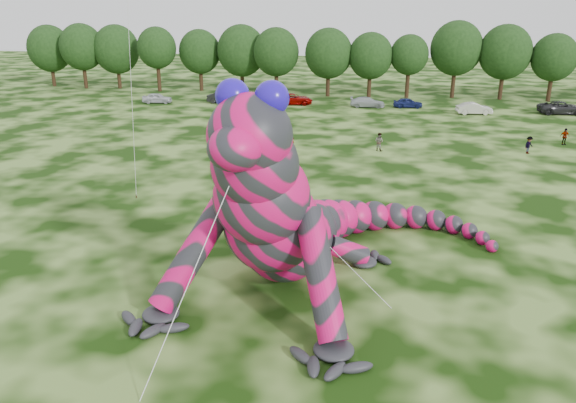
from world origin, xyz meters
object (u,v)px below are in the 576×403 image
(tree_2, at_px, (117,57))
(tree_3, at_px, (158,59))
(tree_8, at_px, (370,65))
(car_6, at_px, (562,108))
(tree_7, at_px, (328,62))
(spectator_0, at_px, (293,147))
(inflatable_gecko, at_px, (295,174))
(car_2, at_px, (293,99))
(tree_6, at_px, (276,61))
(car_1, at_px, (224,98))
(tree_10, at_px, (455,60))
(car_3, at_px, (367,102))
(tree_5, at_px, (242,59))
(car_0, at_px, (157,98))
(car_5, at_px, (474,109))
(spectator_2, at_px, (529,145))
(car_4, at_px, (408,103))
(tree_12, at_px, (553,68))
(spectator_1, at_px, (379,142))
(tree_11, at_px, (504,62))
(tree_0, at_px, (50,56))
(tree_9, at_px, (409,66))
(spectator_3, at_px, (565,137))
(tree_1, at_px, (83,56))
(spectator_4, at_px, (223,118))
(tree_4, at_px, (200,60))

(tree_2, bearing_deg, tree_3, -13.07)
(tree_8, height_order, car_6, tree_8)
(tree_7, distance_m, spectator_0, 33.81)
(inflatable_gecko, relative_size, car_2, 3.96)
(tree_6, xyz_separation_m, car_1, (-5.43, -8.31, -4.00))
(tree_10, bearing_deg, inflatable_gecko, -102.73)
(car_3, distance_m, spectator_0, 26.13)
(tree_3, bearing_deg, tree_5, 6.20)
(tree_10, xyz_separation_m, car_2, (-21.17, -9.51, -4.54))
(car_0, bearing_deg, car_2, -92.73)
(tree_8, bearing_deg, car_1, -155.36)
(car_5, relative_size, spectator_2, 2.70)
(tree_3, relative_size, car_4, 2.56)
(tree_12, bearing_deg, car_2, -165.61)
(spectator_0, bearing_deg, spectator_1, -90.35)
(tree_5, distance_m, car_2, 13.88)
(tree_12, height_order, car_4, tree_12)
(tree_8, bearing_deg, tree_11, 3.84)
(tree_0, distance_m, spectator_0, 57.88)
(tree_12, bearing_deg, spectator_1, -125.03)
(tree_0, relative_size, tree_9, 1.10)
(car_1, height_order, spectator_0, spectator_0)
(tree_9, xyz_separation_m, spectator_3, (14.15, -25.62, -3.55))
(tree_1, distance_m, tree_12, 68.37)
(car_0, relative_size, spectator_4, 2.26)
(tree_2, xyz_separation_m, tree_8, (38.80, -1.78, -0.35))
(spectator_3, bearing_deg, tree_4, 133.99)
(tree_1, xyz_separation_m, car_2, (34.58, -8.98, -4.19))
(tree_2, distance_m, spectator_3, 64.33)
(inflatable_gecko, bearing_deg, tree_3, 128.33)
(tree_3, relative_size, spectator_1, 5.67)
(spectator_4, bearing_deg, spectator_3, -39.14)
(tree_8, height_order, car_1, tree_8)
(tree_10, bearing_deg, car_1, -161.44)
(car_0, bearing_deg, car_3, -95.64)
(tree_11, relative_size, spectator_3, 6.38)
(spectator_3, bearing_deg, tree_3, 138.57)
(tree_9, bearing_deg, car_3, -120.92)
(car_0, relative_size, car_5, 0.93)
(car_0, relative_size, car_1, 0.86)
(spectator_4, bearing_deg, tree_4, 78.55)
(car_6, bearing_deg, car_3, 81.91)
(spectator_2, bearing_deg, tree_2, 106.01)
(tree_3, xyz_separation_m, tree_4, (6.08, 1.64, -0.19))
(tree_2, bearing_deg, car_3, -14.35)
(tree_2, height_order, spectator_4, tree_2)
(car_4, height_order, spectator_2, spectator_2)
(tree_3, height_order, tree_8, tree_3)
(tree_1, distance_m, tree_4, 18.73)
(tree_1, distance_m, spectator_2, 66.96)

